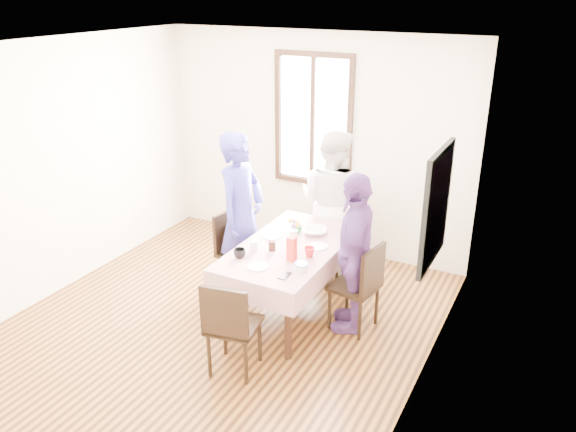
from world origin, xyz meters
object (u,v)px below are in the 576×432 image
at_px(dining_table, 290,280).
at_px(person_left, 241,216).
at_px(chair_left, 241,254).
at_px(person_right, 354,253).
at_px(chair_right, 354,286).
at_px(chair_near, 234,325).
at_px(chair_far, 332,235).
at_px(person_far, 332,203).

height_order(dining_table, person_left, person_left).
distance_m(chair_left, person_right, 1.39).
xyz_separation_m(dining_table, chair_right, (0.68, 0.05, 0.08)).
relative_size(chair_right, person_right, 0.56).
distance_m(dining_table, person_right, 0.79).
xyz_separation_m(chair_near, person_left, (-0.66, 1.21, 0.45)).
distance_m(dining_table, chair_right, 0.68).
bearing_deg(chair_far, person_left, 59.01).
bearing_deg(chair_near, chair_right, 48.85).
xyz_separation_m(chair_left, chair_far, (0.68, 0.92, 0.00)).
relative_size(person_left, person_far, 1.05).
relative_size(chair_near, person_left, 0.50).
xyz_separation_m(dining_table, person_right, (0.66, 0.05, 0.43)).
bearing_deg(chair_far, dining_table, 94.61).
bearing_deg(person_left, chair_left, 92.14).
height_order(person_left, person_right, person_left).
bearing_deg(person_right, person_left, -109.30).
bearing_deg(chair_far, person_far, 94.61).
xyz_separation_m(chair_far, person_far, (0.00, -0.02, 0.41)).
height_order(chair_right, chair_near, same).
bearing_deg(chair_near, dining_table, 80.13).
relative_size(chair_far, person_far, 0.53).
height_order(chair_left, chair_right, same).
height_order(chair_near, person_far, person_far).
relative_size(chair_left, chair_right, 1.00).
height_order(chair_right, person_right, person_right).
xyz_separation_m(chair_right, person_far, (-0.68, 1.00, 0.41)).
xyz_separation_m(chair_right, person_right, (-0.02, 0.00, 0.35)).
bearing_deg(chair_near, person_right, 49.53).
distance_m(chair_left, chair_far, 1.14).
xyz_separation_m(chair_left, person_far, (0.68, 0.90, 0.41)).
relative_size(dining_table, person_far, 0.90).
height_order(dining_table, chair_left, chair_left).
distance_m(dining_table, person_far, 1.16).
distance_m(dining_table, person_left, 0.86).
height_order(dining_table, chair_near, chair_near).
bearing_deg(chair_left, chair_far, 152.95).
height_order(chair_near, person_right, person_right).
relative_size(chair_right, chair_far, 1.00).
height_order(person_left, person_far, person_left).
height_order(chair_left, person_far, person_far).
bearing_deg(person_left, person_far, -34.05).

